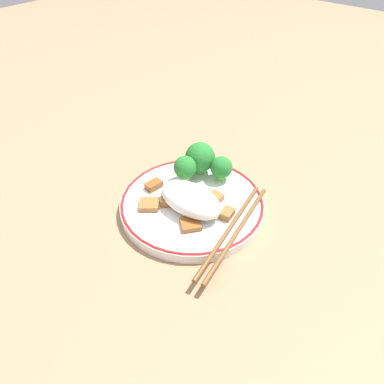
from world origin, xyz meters
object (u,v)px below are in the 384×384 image
object	(u,v)px
broccoli_back_left	(219,167)
chopsticks	(233,230)
broccoli_back_center	(200,157)
plate	(192,204)
broccoli_back_right	(185,168)

from	to	relation	value
broccoli_back_left	chopsticks	bearing A→B (deg)	-43.71
broccoli_back_center	chopsticks	size ratio (longest dim) A/B	0.27
plate	broccoli_back_left	distance (m)	0.09
broccoli_back_left	broccoli_back_right	size ratio (longest dim) A/B	0.89
broccoli_back_center	broccoli_back_right	distance (m)	0.04
broccoli_back_left	broccoli_back_right	distance (m)	0.06
broccoli_back_left	chopsticks	distance (m)	0.14
chopsticks	broccoli_back_left	bearing A→B (deg)	136.29
broccoli_back_left	chopsticks	size ratio (longest dim) A/B	0.20
broccoli_back_center	chopsticks	xyz separation A→B (m)	(0.14, -0.09, -0.03)
broccoli_back_left	broccoli_back_center	world-z (taller)	broccoli_back_center
plate	broccoli_back_right	world-z (taller)	broccoli_back_right
broccoli_back_right	chopsticks	world-z (taller)	broccoli_back_right
broccoli_back_left	chopsticks	xyz separation A→B (m)	(0.10, -0.10, -0.02)
plate	broccoli_back_right	distance (m)	0.07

